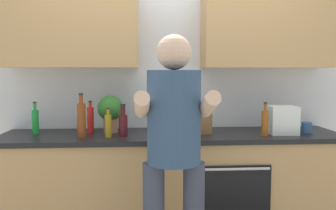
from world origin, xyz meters
The scene contains 13 objects.
back_wall_unit centered at (0.00, 0.28, 1.49)m, with size 4.00×0.38×2.50m.
counter centered at (0.00, 0.00, 0.45)m, with size 2.84×0.67×0.90m.
person_standing centered at (-0.05, -0.71, 0.97)m, with size 0.49×0.45×1.65m.
bottle_oil centered at (-0.52, -0.13, 1.00)m, with size 0.05×0.05×0.23m.
bottle_wine centered at (-0.40, -0.10, 1.00)m, with size 0.07×0.07×0.26m.
bottle_hotsauce centered at (-0.69, 0.09, 1.02)m, with size 0.06×0.06×0.27m.
bottle_soda centered at (-1.14, 0.07, 1.01)m, with size 0.06×0.06×0.27m.
bottle_syrup centered at (0.73, -0.16, 1.01)m, with size 0.06×0.06×0.27m.
bottle_vinegar centered at (-0.72, -0.13, 1.04)m, with size 0.07×0.07×0.35m.
cup_tea centered at (1.14, -0.04, 0.94)m, with size 0.09×0.09×0.09m, color #33598C.
knife_block centered at (0.27, 0.00, 1.01)m, with size 0.10×0.14×0.29m.
potted_herb centered at (-0.52, 0.09, 1.09)m, with size 0.22×0.22×0.32m.
grocery_bag_produce centered at (0.91, -0.07, 1.02)m, with size 0.22×0.22×0.23m, color silver.
Camera 1 is at (-0.24, -2.92, 1.42)m, focal length 37.86 mm.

